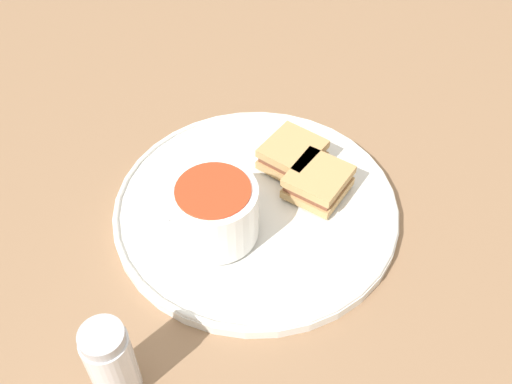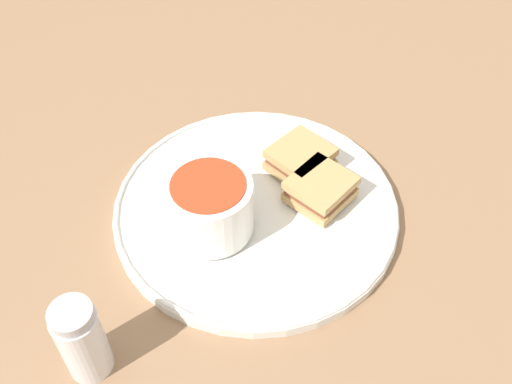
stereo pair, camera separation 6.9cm
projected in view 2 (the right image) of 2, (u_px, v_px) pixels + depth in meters
The scene contains 7 objects.
ground_plane at pixel (256, 212), 0.72m from camera, with size 2.40×2.40×0.00m, color #8E6B4C.
plate at pixel (256, 208), 0.72m from camera, with size 0.34×0.34×0.02m.
soup_bowl at pixel (210, 206), 0.66m from camera, with size 0.10×0.10×0.07m.
spoon at pixel (177, 196), 0.71m from camera, with size 0.07×0.11×0.01m.
sandwich_half_near at pixel (321, 189), 0.70m from camera, with size 0.09×0.09×0.03m.
sandwich_half_far at pixel (300, 159), 0.74m from camera, with size 0.09×0.09×0.03m.
salt_shaker at pixel (82, 340), 0.55m from camera, with size 0.04×0.04×0.10m.
Camera 2 is at (-0.43, 0.17, 0.55)m, focal length 42.00 mm.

